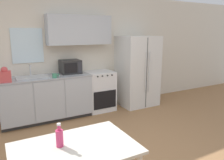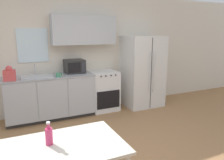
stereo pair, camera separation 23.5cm
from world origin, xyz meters
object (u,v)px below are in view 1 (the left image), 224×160
(refrigerator, at_px, (137,71))
(microwave, at_px, (70,67))
(drink_bottle, at_px, (60,137))
(oven_range, at_px, (99,91))
(coffee_mug, at_px, (55,76))
(dining_table, at_px, (75,158))

(refrigerator, bearing_deg, microwave, 174.46)
(microwave, distance_m, drink_bottle, 2.93)
(oven_range, bearing_deg, refrigerator, -4.73)
(refrigerator, height_order, microwave, refrigerator)
(coffee_mug, height_order, dining_table, coffee_mug)
(refrigerator, xyz_separation_m, coffee_mug, (-2.11, -0.15, 0.11))
(refrigerator, height_order, dining_table, refrigerator)
(refrigerator, relative_size, dining_table, 1.52)
(microwave, bearing_deg, coffee_mug, -143.65)
(oven_range, relative_size, drink_bottle, 4.05)
(oven_range, xyz_separation_m, dining_table, (-1.55, -2.75, 0.20))
(dining_table, bearing_deg, oven_range, 60.51)
(refrigerator, xyz_separation_m, microwave, (-1.69, 0.16, 0.21))
(oven_range, distance_m, microwave, 0.91)
(microwave, distance_m, dining_table, 2.99)
(refrigerator, distance_m, coffee_mug, 2.12)
(oven_range, height_order, microwave, microwave)
(oven_range, bearing_deg, dining_table, -119.49)
(microwave, xyz_separation_m, coffee_mug, (-0.42, -0.31, -0.11))
(dining_table, bearing_deg, drink_bottle, 144.62)
(refrigerator, height_order, drink_bottle, refrigerator)
(oven_range, height_order, coffee_mug, coffee_mug)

